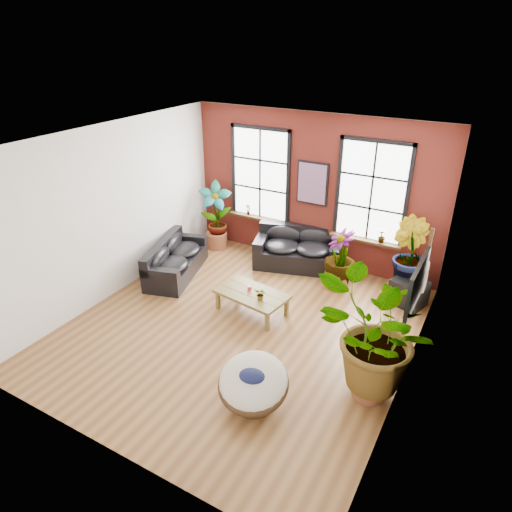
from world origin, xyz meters
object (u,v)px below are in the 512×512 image
Objects in this scene: coffee_table at (252,295)px; papasan_chair at (253,383)px; sofa_back at (298,249)px; sofa_left at (174,260)px.

papasan_chair is (1.26, -2.16, 0.01)m from coffee_table.
sofa_back is 1.45× the size of coffee_table.
sofa_back is 1.66× the size of papasan_chair.
papasan_chair is at bearing -143.18° from sofa_left.
papasan_chair reaches higher than sofa_left.
sofa_left is (-2.26, -1.80, -0.05)m from sofa_back.
sofa_back is 2.30m from coffee_table.
papasan_chair reaches higher than coffee_table.
sofa_left is at bearing 127.74° from papasan_chair.
papasan_chair is at bearing -90.06° from sofa_back.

